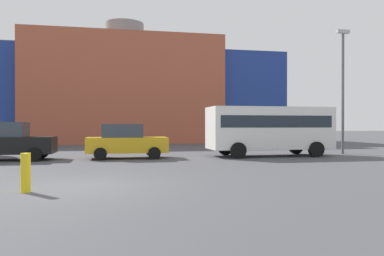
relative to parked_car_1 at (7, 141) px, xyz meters
The scene contains 7 objects.
ground_plane 9.95m from the parked_car_1, 64.11° to the right, with size 200.00×200.00×0.00m, color #47474C.
building_backdrop 21.51m from the parked_car_1, 73.41° to the left, with size 32.05×11.04×12.46m.
parked_car_1 is the anchor object (origin of this frame).
parked_car_2 5.75m from the parked_car_1, ahead, with size 4.11×2.02×1.78m.
white_bus 13.64m from the parked_car_1, ahead, with size 6.80×2.62×2.72m.
bollard_yellow_1 10.02m from the parked_car_1, 72.22° to the right, with size 0.24×0.24×1.00m, color yellow.
street_lamp 18.91m from the parked_car_1, ahead, with size 0.80×0.24×7.46m.
Camera 1 is at (1.04, -10.66, 1.69)m, focal length 34.76 mm.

